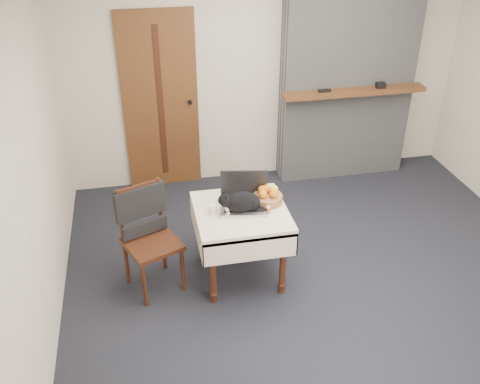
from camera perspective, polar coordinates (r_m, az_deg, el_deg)
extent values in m
plane|color=black|center=(5.01, 8.13, -8.52)|extent=(4.50, 4.50, 0.00)
cube|color=beige|center=(6.09, 2.87, 13.03)|extent=(4.50, 0.02, 2.60)
cube|color=beige|center=(4.14, -21.34, 2.04)|extent=(0.02, 4.00, 2.60)
cube|color=brown|center=(6.00, -8.49, 9.40)|extent=(0.82, 0.05, 2.00)
cube|color=#3E2011|center=(5.97, -8.47, 9.30)|extent=(0.06, 0.01, 1.70)
cylinder|color=black|center=(5.98, -5.36, 9.53)|extent=(0.04, 0.06, 0.04)
cube|color=gray|center=(6.24, 11.47, 12.89)|extent=(1.50, 0.30, 2.60)
cube|color=brown|center=(6.09, 12.12, 10.40)|extent=(1.62, 0.18, 0.05)
cube|color=black|center=(5.95, 9.00, 10.63)|extent=(0.14, 0.04, 0.03)
cube|color=black|center=(6.19, 14.78, 10.95)|extent=(0.10, 0.07, 0.06)
cylinder|color=#3E2011|center=(4.47, -2.92, -8.49)|extent=(0.06, 0.06, 0.64)
sphere|color=#3E2011|center=(4.62, -2.84, -10.80)|extent=(0.07, 0.07, 0.07)
cylinder|color=#3E2011|center=(4.57, 4.60, -7.52)|extent=(0.06, 0.06, 0.64)
sphere|color=#3E2011|center=(4.72, 4.48, -9.81)|extent=(0.07, 0.07, 0.07)
cylinder|color=#3E2011|center=(4.94, -4.02, -4.18)|extent=(0.06, 0.06, 0.64)
sphere|color=#3E2011|center=(5.08, -3.92, -6.41)|extent=(0.07, 0.07, 0.07)
cylinder|color=#3E2011|center=(5.04, 2.76, -3.41)|extent=(0.06, 0.06, 0.64)
sphere|color=#3E2011|center=(5.17, 2.70, -5.61)|extent=(0.07, 0.07, 0.07)
cube|color=beige|center=(4.54, 0.11, -2.24)|extent=(0.78, 0.78, 0.06)
cube|color=beige|center=(4.30, 1.16, -6.20)|extent=(0.78, 0.01, 0.22)
cube|color=beige|center=(4.92, -0.80, -0.94)|extent=(0.78, 0.01, 0.22)
cube|color=beige|center=(4.55, -4.65, -3.93)|extent=(0.01, 0.78, 0.22)
cube|color=beige|center=(4.68, 4.73, -2.85)|extent=(0.01, 0.78, 0.22)
cube|color=#B7B7BC|center=(4.53, 0.43, -1.69)|extent=(0.44, 0.35, 0.02)
cube|color=black|center=(4.53, 0.43, -1.54)|extent=(0.36, 0.25, 0.00)
cube|color=black|center=(4.60, 0.38, 0.98)|extent=(0.41, 0.14, 0.27)
cube|color=#96B6DC|center=(4.60, 0.38, 0.97)|extent=(0.37, 0.12, 0.25)
ellipsoid|color=black|center=(4.46, 0.12, -1.08)|extent=(0.31, 0.20, 0.19)
ellipsoid|color=black|center=(4.49, 1.19, -1.09)|extent=(0.17, 0.18, 0.15)
sphere|color=black|center=(4.40, -1.69, -0.90)|extent=(0.12, 0.12, 0.11)
ellipsoid|color=white|center=(4.40, -2.12, -1.27)|extent=(0.05, 0.06, 0.05)
ellipsoid|color=white|center=(4.45, -1.34, -1.72)|extent=(0.05, 0.07, 0.07)
cone|color=black|center=(4.35, -1.47, -0.48)|extent=(0.04, 0.04, 0.04)
cone|color=black|center=(4.40, -1.70, -0.09)|extent=(0.04, 0.04, 0.04)
cylinder|color=black|center=(4.49, 2.19, -1.93)|extent=(0.16, 0.07, 0.03)
sphere|color=white|center=(4.44, -1.26, -2.39)|extent=(0.04, 0.04, 0.04)
sphere|color=white|center=(4.49, -1.52, -1.93)|extent=(0.04, 0.04, 0.04)
cylinder|color=silver|center=(4.47, -2.91, -1.81)|extent=(0.07, 0.07, 0.08)
cylinder|color=#965E12|center=(4.47, 3.05, -1.97)|extent=(0.03, 0.03, 0.06)
cylinder|color=silver|center=(4.46, 3.06, -1.60)|extent=(0.03, 0.03, 0.01)
cylinder|color=olive|center=(4.62, 2.96, -0.72)|extent=(0.26, 0.26, 0.07)
sphere|color=orange|center=(4.55, 2.45, -0.22)|extent=(0.08, 0.08, 0.08)
sphere|color=orange|center=(4.56, 3.61, -0.16)|extent=(0.08, 0.08, 0.08)
sphere|color=orange|center=(4.62, 2.83, 0.36)|extent=(0.08, 0.08, 0.08)
sphere|color=#FAFF29|center=(4.62, 3.63, 0.31)|extent=(0.08, 0.08, 0.08)
sphere|color=orange|center=(4.61, 2.37, 0.24)|extent=(0.08, 0.08, 0.08)
cube|color=black|center=(4.56, 2.64, -1.64)|extent=(0.11, 0.11, 0.01)
cube|color=#3E2011|center=(4.60, -9.34, -5.51)|extent=(0.55, 0.55, 0.04)
cylinder|color=#3E2011|center=(4.55, -10.17, -9.65)|extent=(0.04, 0.04, 0.45)
cylinder|color=#3E2011|center=(4.67, -6.13, -8.15)|extent=(0.04, 0.04, 0.45)
cylinder|color=#3E2011|center=(4.82, -12.00, -7.28)|extent=(0.04, 0.04, 0.45)
cylinder|color=#3E2011|center=(4.93, -8.15, -5.93)|extent=(0.04, 0.04, 0.45)
cylinder|color=#3E2011|center=(4.55, -12.64, -2.53)|extent=(0.04, 0.04, 0.50)
cylinder|color=#3E2011|center=(4.66, -8.57, -1.21)|extent=(0.04, 0.04, 0.50)
cube|color=#3E2011|center=(4.55, -10.70, -0.79)|extent=(0.35, 0.17, 0.28)
cube|color=black|center=(4.55, -10.62, -1.06)|extent=(0.43, 0.22, 0.28)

